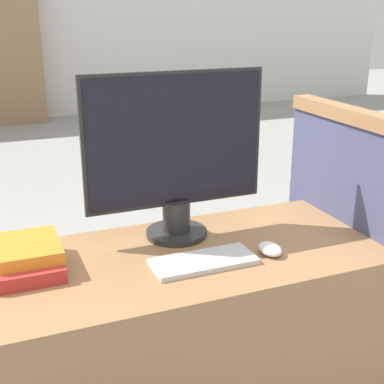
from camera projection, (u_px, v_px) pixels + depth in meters
The scene contains 7 objects.
wall_back at pixel (10, 15), 7.09m from camera, with size 12.00×0.06×2.80m.
desk at pixel (185, 354), 1.81m from camera, with size 1.26×0.58×0.75m.
carrel_divider at pixel (341, 259), 2.02m from camera, with size 0.07×0.68×1.16m.
monitor at pixel (176, 154), 1.74m from camera, with size 0.61×0.21×0.56m.
keyboard at pixel (203, 261), 1.63m from camera, with size 0.32×0.14×0.02m.
mouse at pixel (270, 249), 1.69m from camera, with size 0.07×0.09×0.04m.
book_stack at pixel (28, 257), 1.58m from camera, with size 0.20×0.26×0.08m.
Camera 1 is at (-0.55, -1.14, 1.49)m, focal length 50.00 mm.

